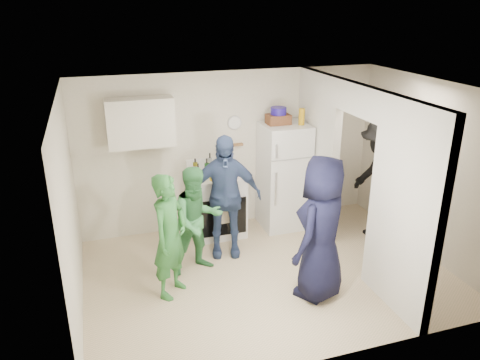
% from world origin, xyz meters
% --- Properties ---
extents(floor, '(4.80, 4.80, 0.00)m').
position_xyz_m(floor, '(0.00, 0.00, 0.00)').
color(floor, beige).
rests_on(floor, ground).
extents(wall_back, '(4.80, 0.00, 4.80)m').
position_xyz_m(wall_back, '(0.00, 1.70, 1.25)').
color(wall_back, silver).
rests_on(wall_back, floor).
extents(wall_front, '(4.80, 0.00, 4.80)m').
position_xyz_m(wall_front, '(0.00, -1.70, 1.25)').
color(wall_front, silver).
rests_on(wall_front, floor).
extents(wall_left, '(0.00, 3.40, 3.40)m').
position_xyz_m(wall_left, '(-2.40, 0.00, 1.25)').
color(wall_left, silver).
rests_on(wall_left, floor).
extents(wall_right, '(0.00, 3.40, 3.40)m').
position_xyz_m(wall_right, '(2.40, 0.00, 1.25)').
color(wall_right, silver).
rests_on(wall_right, floor).
extents(ceiling, '(4.80, 4.80, 0.00)m').
position_xyz_m(ceiling, '(0.00, 0.00, 2.50)').
color(ceiling, white).
rests_on(ceiling, wall_back).
extents(partition_pier_back, '(0.12, 1.20, 2.50)m').
position_xyz_m(partition_pier_back, '(1.20, 1.10, 1.25)').
color(partition_pier_back, silver).
rests_on(partition_pier_back, floor).
extents(partition_pier_front, '(0.12, 1.20, 2.50)m').
position_xyz_m(partition_pier_front, '(1.20, -1.10, 1.25)').
color(partition_pier_front, silver).
rests_on(partition_pier_front, floor).
extents(partition_header, '(0.12, 1.00, 0.40)m').
position_xyz_m(partition_header, '(1.20, 0.00, 2.30)').
color(partition_header, silver).
rests_on(partition_header, partition_pier_back).
extents(stove, '(0.83, 0.69, 0.99)m').
position_xyz_m(stove, '(-0.34, 1.37, 0.50)').
color(stove, white).
rests_on(stove, floor).
extents(upper_cabinet, '(0.95, 0.34, 0.70)m').
position_xyz_m(upper_cabinet, '(-1.40, 1.52, 1.85)').
color(upper_cabinet, silver).
rests_on(upper_cabinet, wall_back).
extents(fridge, '(0.70, 0.68, 1.70)m').
position_xyz_m(fridge, '(0.76, 1.34, 0.85)').
color(fridge, white).
rests_on(fridge, floor).
extents(wicker_basket, '(0.35, 0.25, 0.15)m').
position_xyz_m(wicker_basket, '(0.66, 1.39, 1.78)').
color(wicker_basket, brown).
rests_on(wicker_basket, fridge).
extents(blue_bowl, '(0.24, 0.24, 0.11)m').
position_xyz_m(blue_bowl, '(0.66, 1.39, 1.91)').
color(blue_bowl, navy).
rests_on(blue_bowl, wicker_basket).
extents(yellow_cup_stack_top, '(0.09, 0.09, 0.25)m').
position_xyz_m(yellow_cup_stack_top, '(0.98, 1.24, 1.83)').
color(yellow_cup_stack_top, gold).
rests_on(yellow_cup_stack_top, fridge).
extents(wall_clock, '(0.22, 0.02, 0.22)m').
position_xyz_m(wall_clock, '(0.05, 1.68, 1.70)').
color(wall_clock, white).
rests_on(wall_clock, wall_back).
extents(spice_shelf, '(0.35, 0.08, 0.03)m').
position_xyz_m(spice_shelf, '(0.00, 1.65, 1.35)').
color(spice_shelf, olive).
rests_on(spice_shelf, wall_back).
extents(nook_window, '(0.03, 0.70, 0.80)m').
position_xyz_m(nook_window, '(2.38, 0.20, 1.65)').
color(nook_window, black).
rests_on(nook_window, wall_right).
extents(nook_window_frame, '(0.04, 0.76, 0.86)m').
position_xyz_m(nook_window_frame, '(2.36, 0.20, 1.65)').
color(nook_window_frame, white).
rests_on(nook_window_frame, wall_right).
extents(nook_valance, '(0.04, 0.82, 0.18)m').
position_xyz_m(nook_valance, '(2.34, 0.20, 2.00)').
color(nook_valance, white).
rests_on(nook_valance, wall_right).
extents(yellow_cup_stack_stove, '(0.09, 0.09, 0.25)m').
position_xyz_m(yellow_cup_stack_stove, '(-0.46, 1.15, 1.12)').
color(yellow_cup_stack_stove, yellow).
rests_on(yellow_cup_stack_stove, stove).
extents(red_cup, '(0.09, 0.09, 0.12)m').
position_xyz_m(red_cup, '(-0.12, 1.17, 1.05)').
color(red_cup, red).
rests_on(red_cup, stove).
extents(person_green_left, '(0.67, 0.69, 1.60)m').
position_xyz_m(person_green_left, '(-1.30, -0.04, 0.80)').
color(person_green_left, '#2C6E36').
rests_on(person_green_left, floor).
extents(person_green_center, '(0.82, 0.69, 1.49)m').
position_xyz_m(person_green_center, '(-0.86, 0.40, 0.74)').
color(person_green_center, '#3B874A').
rests_on(person_green_center, floor).
extents(person_denim, '(1.12, 0.67, 1.79)m').
position_xyz_m(person_denim, '(-0.40, 0.74, 0.89)').
color(person_denim, navy).
rests_on(person_denim, floor).
extents(person_navy, '(1.06, 0.99, 1.82)m').
position_xyz_m(person_navy, '(0.44, -0.61, 0.91)').
color(person_navy, black).
rests_on(person_navy, floor).
extents(person_nook, '(0.75, 1.25, 1.88)m').
position_xyz_m(person_nook, '(1.97, 0.49, 0.94)').
color(person_nook, black).
rests_on(person_nook, floor).
extents(bottle_a, '(0.07, 0.07, 0.25)m').
position_xyz_m(bottle_a, '(-0.63, 1.49, 1.12)').
color(bottle_a, olive).
rests_on(bottle_a, stove).
extents(bottle_b, '(0.07, 0.07, 0.30)m').
position_xyz_m(bottle_b, '(-0.50, 1.30, 1.14)').
color(bottle_b, '#17461B').
rests_on(bottle_b, stove).
extents(bottle_c, '(0.06, 0.06, 0.30)m').
position_xyz_m(bottle_c, '(-0.40, 1.51, 1.15)').
color(bottle_c, '#9599A1').
rests_on(bottle_c, stove).
extents(bottle_d, '(0.06, 0.06, 0.32)m').
position_xyz_m(bottle_d, '(-0.30, 1.34, 1.15)').
color(bottle_d, brown).
rests_on(bottle_d, stove).
extents(bottle_e, '(0.07, 0.07, 0.28)m').
position_xyz_m(bottle_e, '(-0.23, 1.57, 1.14)').
color(bottle_e, '#A6B0B8').
rests_on(bottle_e, stove).
extents(bottle_f, '(0.06, 0.06, 0.32)m').
position_xyz_m(bottle_f, '(-0.18, 1.38, 1.16)').
color(bottle_f, '#143929').
rests_on(bottle_f, stove).
extents(bottle_g, '(0.07, 0.07, 0.32)m').
position_xyz_m(bottle_g, '(-0.08, 1.52, 1.15)').
color(bottle_g, olive).
rests_on(bottle_g, stove).
extents(bottle_h, '(0.06, 0.06, 0.24)m').
position_xyz_m(bottle_h, '(-0.64, 1.26, 1.11)').
color(bottle_h, silver).
rests_on(bottle_h, stove).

